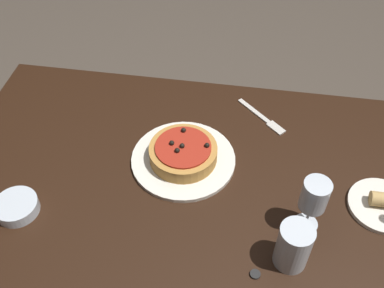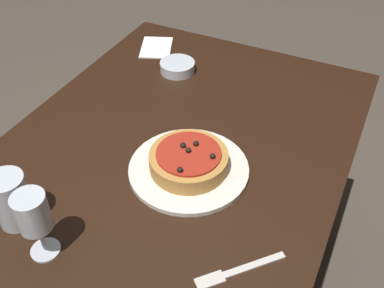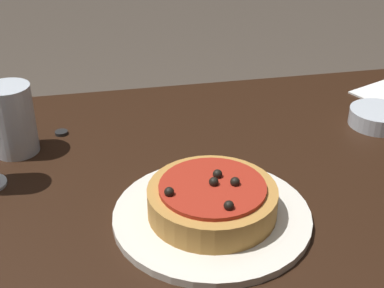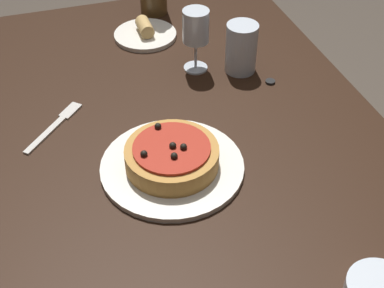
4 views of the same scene
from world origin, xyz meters
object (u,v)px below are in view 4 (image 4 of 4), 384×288
(pizza, at_px, (172,156))
(side_plate, at_px, (144,34))
(fork, at_px, (57,124))
(bottle_cap, at_px, (270,82))
(dining_table, at_px, (197,172))
(dinner_plate, at_px, (172,167))
(wine_glass, at_px, (196,29))
(water_cup, at_px, (241,48))

(pizza, distance_m, side_plate, 0.53)
(fork, height_order, bottle_cap, bottle_cap)
(pizza, bearing_deg, bottle_cap, -54.97)
(dining_table, height_order, dinner_plate, dinner_plate)
(pizza, relative_size, fork, 1.23)
(dining_table, bearing_deg, pizza, 130.41)
(pizza, height_order, side_plate, pizza)
(pizza, xyz_separation_m, wine_glass, (0.33, -0.16, 0.08))
(fork, bearing_deg, side_plate, 1.49)
(dining_table, height_order, side_plate, side_plate)
(dining_table, height_order, bottle_cap, bottle_cap)
(pizza, bearing_deg, dinner_plate, -95.42)
(fork, xyz_separation_m, side_plate, (0.31, -0.27, 0.01))
(dinner_plate, height_order, wine_glass, wine_glass)
(dinner_plate, bearing_deg, side_plate, -7.59)
(wine_glass, xyz_separation_m, water_cup, (-0.04, -0.10, -0.05))
(dining_table, relative_size, side_plate, 8.23)
(side_plate, bearing_deg, fork, 138.69)
(wine_glass, bearing_deg, dinner_plate, 154.69)
(bottle_cap, bearing_deg, wine_glass, 53.49)
(dining_table, relative_size, wine_glass, 8.77)
(wine_glass, bearing_deg, pizza, 154.67)
(dinner_plate, distance_m, fork, 0.30)
(wine_glass, xyz_separation_m, side_plate, (0.19, 0.09, -0.10))
(pizza, distance_m, water_cup, 0.40)
(dining_table, xyz_separation_m, pizza, (-0.06, 0.07, 0.12))
(dining_table, xyz_separation_m, wine_glass, (0.27, -0.08, 0.20))
(fork, bearing_deg, dining_table, -75.27)
(fork, bearing_deg, pizza, -93.30)
(wine_glass, height_order, bottle_cap, wine_glass)
(dining_table, distance_m, dinner_plate, 0.14)
(dinner_plate, relative_size, water_cup, 2.30)
(dinner_plate, bearing_deg, pizza, 84.58)
(pizza, xyz_separation_m, bottle_cap, (0.22, -0.31, -0.03))
(wine_glass, bearing_deg, water_cup, -110.26)
(water_cup, bearing_deg, dining_table, 140.90)
(dining_table, distance_m, pizza, 0.16)
(dinner_plate, relative_size, wine_glass, 1.80)
(pizza, xyz_separation_m, side_plate, (0.53, -0.07, -0.02))
(dinner_plate, relative_size, fork, 1.90)
(dining_table, xyz_separation_m, side_plate, (0.46, 0.00, 0.10))
(side_plate, xyz_separation_m, bottle_cap, (-0.31, -0.24, -0.01))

